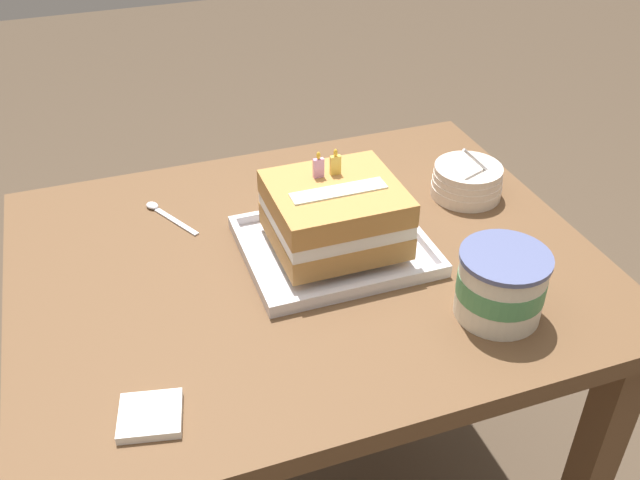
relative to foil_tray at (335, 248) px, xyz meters
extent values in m
cube|color=brown|center=(-0.05, 0.00, -0.02)|extent=(0.98, 0.78, 0.04)
cube|color=brown|center=(-0.48, 0.33, -0.40)|extent=(0.06, 0.06, 0.71)
cube|color=brown|center=(0.38, 0.33, -0.40)|extent=(0.06, 0.06, 0.71)
cube|color=silver|center=(0.00, 0.00, 0.00)|extent=(0.31, 0.27, 0.01)
cube|color=silver|center=(0.00, -0.13, 0.01)|extent=(0.31, 0.01, 0.02)
cube|color=silver|center=(0.00, 0.13, 0.01)|extent=(0.31, 0.01, 0.02)
cube|color=silver|center=(-0.15, 0.00, 0.01)|extent=(0.01, 0.24, 0.02)
cube|color=silver|center=(0.15, 0.00, 0.01)|extent=(0.01, 0.24, 0.02)
cube|color=#B98041|center=(0.00, 0.00, 0.04)|extent=(0.21, 0.20, 0.04)
cube|color=white|center=(0.00, 0.00, 0.07)|extent=(0.21, 0.19, 0.02)
cube|color=#B98041|center=(0.00, 0.00, 0.10)|extent=(0.21, 0.20, 0.04)
cube|color=silver|center=(0.00, -0.01, 0.12)|extent=(0.16, 0.04, 0.00)
cube|color=#E099C6|center=(-0.01, 0.04, 0.14)|extent=(0.02, 0.01, 0.03)
ellipsoid|color=yellow|center=(-0.01, 0.04, 0.16)|extent=(0.01, 0.01, 0.01)
cube|color=#EFC64C|center=(0.02, 0.04, 0.14)|extent=(0.02, 0.01, 0.03)
ellipsoid|color=yellow|center=(0.02, 0.04, 0.16)|extent=(0.01, 0.01, 0.01)
cylinder|color=silver|center=(0.31, 0.09, 0.00)|extent=(0.14, 0.14, 0.02)
cylinder|color=silver|center=(0.31, 0.09, 0.02)|extent=(0.13, 0.13, 0.02)
cylinder|color=silver|center=(0.31, 0.09, 0.03)|extent=(0.13, 0.13, 0.02)
cylinder|color=silver|center=(0.31, 0.09, 0.04)|extent=(0.13, 0.13, 0.02)
cylinder|color=silver|center=(0.31, 0.07, 0.08)|extent=(0.06, 0.01, 0.06)
cylinder|color=silver|center=(0.18, -0.24, 0.04)|extent=(0.13, 0.13, 0.10)
cylinder|color=#4C935B|center=(0.18, -0.24, 0.05)|extent=(0.13, 0.13, 0.04)
cylinder|color=slate|center=(0.18, -0.24, 0.10)|extent=(0.14, 0.14, 0.01)
ellipsoid|color=silver|center=(-0.28, 0.25, 0.00)|extent=(0.03, 0.03, 0.01)
cube|color=silver|center=(-0.24, 0.18, 0.00)|extent=(0.06, 0.11, 0.00)
cube|color=white|center=(-0.36, -0.27, 0.00)|extent=(0.10, 0.09, 0.01)
camera|label=1|loc=(-0.36, -0.93, 0.72)|focal=39.76mm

